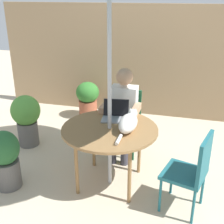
% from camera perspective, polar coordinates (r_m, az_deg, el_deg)
% --- Properties ---
extents(ground_plane, '(14.00, 14.00, 0.00)m').
position_cam_1_polar(ground_plane, '(3.61, -0.42, -13.43)').
color(ground_plane, '#BCAD93').
extents(fence_back, '(5.24, 0.08, 1.93)m').
position_cam_1_polar(fence_back, '(5.23, 6.12, 9.70)').
color(fence_back, '#937756').
rests_on(fence_back, ground).
extents(patio_table, '(1.07, 1.07, 0.72)m').
position_cam_1_polar(patio_table, '(3.26, -0.45, -3.99)').
color(patio_table, olive).
rests_on(patio_table, ground).
extents(chair_occupied, '(0.40, 0.40, 0.88)m').
position_cam_1_polar(chair_occupied, '(4.04, 2.61, -0.93)').
color(chair_occupied, '#194C2D').
rests_on(chair_occupied, ground).
extents(chair_empty, '(0.49, 0.49, 0.88)m').
position_cam_1_polar(chair_empty, '(3.03, 15.51, -10.54)').
color(chair_empty, '#1E606B').
rests_on(chair_empty, ground).
extents(person_seated, '(0.48, 0.48, 1.22)m').
position_cam_1_polar(person_seated, '(3.84, 2.14, 0.51)').
color(person_seated, white).
rests_on(person_seated, ground).
extents(laptop, '(0.33, 0.29, 0.21)m').
position_cam_1_polar(laptop, '(3.46, 0.71, -0.25)').
color(laptop, gray).
rests_on(laptop, patio_table).
extents(cat, '(0.20, 0.65, 0.17)m').
position_cam_1_polar(cat, '(3.18, 3.26, -2.03)').
color(cat, silver).
rests_on(cat, patio_table).
extents(potted_plant_near_fence, '(0.42, 0.42, 0.76)m').
position_cam_1_polar(potted_plant_near_fence, '(4.38, -16.35, -0.95)').
color(potted_plant_near_fence, '#595654').
rests_on(potted_plant_near_fence, ground).
extents(potted_plant_by_chair, '(0.35, 0.35, 0.70)m').
position_cam_1_polar(potted_plant_by_chair, '(3.55, -20.10, -8.39)').
color(potted_plant_by_chair, '#595654').
rests_on(potted_plant_by_chair, ground).
extents(potted_plant_corner, '(0.41, 0.41, 0.65)m').
position_cam_1_polar(potted_plant_corner, '(5.19, -4.74, 2.70)').
color(potted_plant_corner, '#9E5138').
rests_on(potted_plant_corner, ground).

